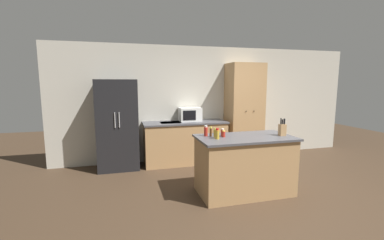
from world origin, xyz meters
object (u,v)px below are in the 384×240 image
at_px(microwave, 190,114).
at_px(refrigerator, 118,125).
at_px(spice_bottle_amber_oil, 224,134).
at_px(spice_bottle_short_red, 211,132).
at_px(spice_bottle_pale_salt, 206,131).
at_px(spice_bottle_green_herb, 217,134).
at_px(spice_bottle_tall_dark, 215,133).
at_px(spice_bottle_orange_cap, 223,133).
at_px(pantry_cabinet, 244,112).
at_px(knife_block, 282,129).

bearing_deg(microwave, refrigerator, -176.09).
relative_size(refrigerator, spice_bottle_amber_oil, 17.23).
bearing_deg(spice_bottle_short_red, spice_bottle_pale_salt, 156.00).
bearing_deg(spice_bottle_green_herb, spice_bottle_tall_dark, 85.62).
height_order(spice_bottle_green_herb, spice_bottle_orange_cap, spice_bottle_green_herb).
xyz_separation_m(refrigerator, spice_bottle_tall_dark, (1.50, -1.72, 0.08)).
distance_m(spice_bottle_pale_salt, spice_bottle_orange_cap, 0.27).
distance_m(pantry_cabinet, spice_bottle_pale_salt, 2.17).
bearing_deg(spice_bottle_amber_oil, spice_bottle_tall_dark, 175.95).
bearing_deg(microwave, knife_block, -62.63).
height_order(microwave, spice_bottle_tall_dark, microwave).
bearing_deg(spice_bottle_short_red, pantry_cabinet, 49.69).
bearing_deg(refrigerator, spice_bottle_green_herb, -50.95).
bearing_deg(knife_block, spice_bottle_orange_cap, 166.86).
height_order(spice_bottle_amber_oil, spice_bottle_pale_salt, spice_bottle_pale_salt).
relative_size(microwave, spice_bottle_amber_oil, 4.45).
bearing_deg(spice_bottle_green_herb, spice_bottle_amber_oil, 36.21).
bearing_deg(spice_bottle_orange_cap, spice_bottle_amber_oil, -100.58).
height_order(spice_bottle_tall_dark, spice_bottle_pale_salt, spice_bottle_pale_salt).
relative_size(spice_bottle_tall_dark, spice_bottle_short_red, 0.96).
height_order(pantry_cabinet, spice_bottle_green_herb, pantry_cabinet).
relative_size(knife_block, spice_bottle_tall_dark, 1.95).
relative_size(spice_bottle_short_red, spice_bottle_green_herb, 0.93).
xyz_separation_m(pantry_cabinet, spice_bottle_pale_salt, (-1.46, -1.61, -0.10)).
bearing_deg(pantry_cabinet, spice_bottle_green_herb, -126.27).
xyz_separation_m(microwave, spice_bottle_short_red, (-0.10, -1.72, -0.08)).
xyz_separation_m(refrigerator, spice_bottle_green_herb, (1.49, -1.83, 0.09)).
xyz_separation_m(knife_block, spice_bottle_amber_oil, (-0.95, 0.14, -0.05)).
bearing_deg(spice_bottle_orange_cap, pantry_cabinet, 54.32).
bearing_deg(spice_bottle_green_herb, knife_block, -2.01).
height_order(spice_bottle_amber_oil, spice_bottle_green_herb, spice_bottle_green_herb).
distance_m(microwave, spice_bottle_tall_dark, 1.83).
bearing_deg(spice_bottle_short_red, spice_bottle_tall_dark, -70.59).
bearing_deg(spice_bottle_tall_dark, spice_bottle_green_herb, -94.38).
bearing_deg(refrigerator, knife_block, -35.90).
distance_m(spice_bottle_short_red, spice_bottle_pale_salt, 0.08).
bearing_deg(spice_bottle_short_red, knife_block, -12.86).
bearing_deg(microwave, spice_bottle_pale_salt, -95.90).
distance_m(knife_block, spice_bottle_short_red, 1.15).
bearing_deg(refrigerator, microwave, 3.91).
bearing_deg(microwave, spice_bottle_short_red, -93.38).
height_order(knife_block, spice_bottle_tall_dark, knife_block).
bearing_deg(spice_bottle_green_herb, spice_bottle_pale_salt, 111.74).
height_order(knife_block, spice_bottle_pale_salt, knife_block).
relative_size(spice_bottle_amber_oil, spice_bottle_green_herb, 0.65).
relative_size(pantry_cabinet, spice_bottle_green_herb, 13.42).
height_order(microwave, spice_bottle_short_red, microwave).
distance_m(pantry_cabinet, spice_bottle_short_red, 2.15).
height_order(spice_bottle_amber_oil, spice_bottle_orange_cap, spice_bottle_orange_cap).
height_order(spice_bottle_short_red, spice_bottle_amber_oil, spice_bottle_short_red).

